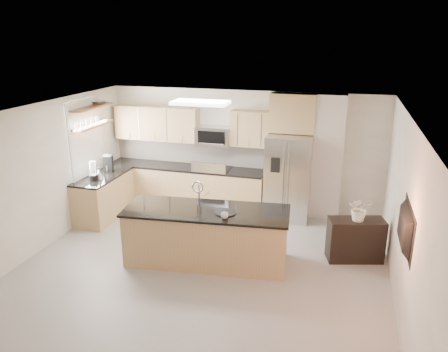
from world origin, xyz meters
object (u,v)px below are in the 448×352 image
(range, at_px, (213,188))
(credenza, at_px, (355,240))
(microwave, at_px, (214,136))
(island, at_px, (207,235))
(coffee_maker, at_px, (108,164))
(cup, at_px, (225,216))
(flower_vase, at_px, (361,203))
(platter, at_px, (226,213))
(kettle, at_px, (99,174))
(television, at_px, (401,228))
(refrigerator, at_px, (288,177))
(bowl, at_px, (99,102))
(blender, at_px, (93,172))

(range, bearing_deg, credenza, -27.23)
(range, distance_m, microwave, 1.16)
(island, bearing_deg, microwave, 98.16)
(range, height_order, coffee_maker, coffee_maker)
(range, distance_m, cup, 2.80)
(credenza, height_order, flower_vase, flower_vase)
(range, bearing_deg, platter, -67.90)
(range, bearing_deg, kettle, -148.32)
(island, xyz_separation_m, television, (2.90, -0.82, 0.87))
(flower_vase, bearing_deg, microwave, 150.73)
(range, relative_size, credenza, 1.23)
(island, xyz_separation_m, credenza, (2.43, 0.74, -0.10))
(refrigerator, relative_size, credenza, 1.92)
(refrigerator, distance_m, kettle, 3.88)
(television, bearing_deg, refrigerator, 31.04)
(coffee_maker, bearing_deg, island, -29.73)
(credenza, bearing_deg, kettle, 160.86)
(credenza, xyz_separation_m, cup, (-2.04, -1.00, 0.62))
(island, distance_m, credenza, 2.54)
(kettle, bearing_deg, platter, -20.45)
(platter, xyz_separation_m, kettle, (-2.98, 1.11, 0.07))
(range, bearing_deg, bowl, -163.55)
(refrigerator, height_order, television, refrigerator)
(platter, bearing_deg, credenza, 21.00)
(cup, height_order, platter, cup)
(blender, bearing_deg, platter, -17.99)
(television, bearing_deg, blender, 72.67)
(platter, relative_size, kettle, 1.50)
(credenza, xyz_separation_m, blender, (-5.12, 0.19, 0.72))
(cup, relative_size, flower_vase, 0.19)
(cup, bearing_deg, refrigerator, 75.21)
(flower_vase, bearing_deg, blender, 177.61)
(bowl, xyz_separation_m, television, (5.76, -2.46, -1.03))
(kettle, bearing_deg, refrigerator, 18.09)
(cup, height_order, television, television)
(range, height_order, cup, range)
(credenza, distance_m, blender, 5.17)
(microwave, relative_size, television, 0.71)
(refrigerator, relative_size, cup, 14.86)
(coffee_maker, xyz_separation_m, television, (5.61, -2.36, 0.26))
(range, distance_m, coffee_maker, 2.31)
(credenza, distance_m, cup, 2.36)
(range, height_order, bowl, bowl)
(range, xyz_separation_m, blender, (-2.07, -1.38, 0.62))
(refrigerator, relative_size, kettle, 7.76)
(television, bearing_deg, credenza, 16.81)
(refrigerator, xyz_separation_m, television, (1.85, -3.07, 0.46))
(microwave, bearing_deg, credenza, -29.05)
(refrigerator, bearing_deg, cup, -104.79)
(television, bearing_deg, microwave, 47.25)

